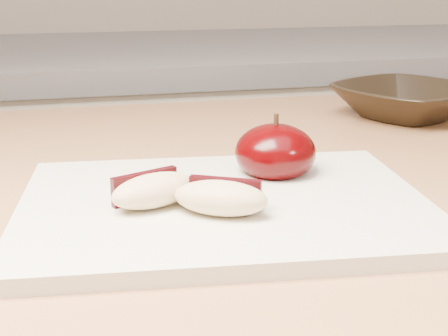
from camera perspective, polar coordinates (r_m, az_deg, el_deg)
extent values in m
cube|color=silver|center=(1.42, -6.50, -8.96)|extent=(2.40, 0.60, 0.90)
cube|color=slate|center=(1.28, -7.23, 10.20)|extent=(2.40, 0.62, 0.04)
cube|color=#AE764C|center=(0.62, 0.87, -1.62)|extent=(1.64, 0.64, 0.04)
cube|color=silver|center=(0.49, 0.00, -3.49)|extent=(0.34, 0.26, 0.01)
ellipsoid|color=black|center=(0.55, 4.72, 1.43)|extent=(0.09, 0.09, 0.05)
cylinder|color=black|center=(0.54, 4.79, 4.42)|extent=(0.00, 0.00, 0.01)
ellipsoid|color=#D5B787|center=(0.47, -6.39, -2.05)|extent=(0.08, 0.06, 0.03)
cube|color=black|center=(0.48, -7.26, -1.69)|extent=(0.05, 0.03, 0.02)
ellipsoid|color=#D5B787|center=(0.45, -0.31, -2.77)|extent=(0.08, 0.06, 0.03)
cube|color=black|center=(0.47, 0.14, -2.27)|extent=(0.05, 0.03, 0.02)
imported|color=black|center=(0.84, 16.30, 5.89)|extent=(0.23, 0.23, 0.04)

